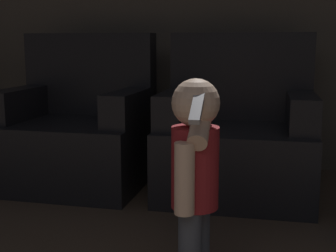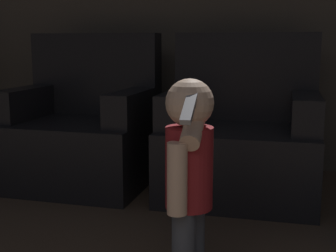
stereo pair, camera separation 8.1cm
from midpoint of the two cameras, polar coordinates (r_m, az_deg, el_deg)
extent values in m
cube|color=black|center=(3.09, -10.07, -3.17)|extent=(0.92, 0.80, 0.42)
cube|color=black|center=(3.30, -8.05, 6.30)|extent=(0.91, 0.19, 0.56)
cube|color=black|center=(3.22, -16.22, 2.73)|extent=(0.18, 0.62, 0.20)
cube|color=black|center=(2.90, -3.62, 2.35)|extent=(0.18, 0.62, 0.20)
cube|color=black|center=(2.85, 9.46, -4.29)|extent=(0.91, 0.78, 0.42)
cube|color=black|center=(3.08, 10.20, 5.98)|extent=(0.90, 0.17, 0.56)
cube|color=black|center=(2.84, 2.18, 2.21)|extent=(0.17, 0.61, 0.20)
cube|color=black|center=(2.79, 17.25, 1.61)|extent=(0.17, 0.61, 0.20)
cylinder|color=#474C56|center=(1.85, 4.38, -13.99)|extent=(0.09, 0.09, 0.32)
cylinder|color=#474C56|center=(1.77, 3.26, -15.15)|extent=(0.09, 0.09, 0.32)
cylinder|color=maroon|center=(1.70, 3.96, -5.10)|extent=(0.17, 0.17, 0.30)
sphere|color=beige|center=(1.66, 4.06, 2.82)|extent=(0.17, 0.17, 0.17)
cylinder|color=beige|center=(1.61, 2.57, -6.44)|extent=(0.07, 0.07, 0.25)
cylinder|color=beige|center=(1.66, 4.74, 0.74)|extent=(0.07, 0.25, 0.19)
cube|color=#99999E|center=(1.54, 4.15, 2.42)|extent=(0.04, 0.16, 0.10)
camera|label=1|loc=(0.04, -88.98, 0.18)|focal=50.00mm
camera|label=2|loc=(0.04, 91.02, -0.18)|focal=50.00mm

